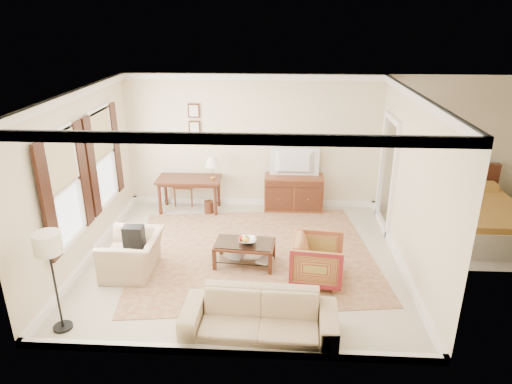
# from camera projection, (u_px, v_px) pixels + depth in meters

# --- Properties ---
(room_shell) EXTENTS (5.51, 5.01, 2.91)m
(room_shell) POSITION_uv_depth(u_px,v_px,m) (242.00, 121.00, 7.18)
(room_shell) COLOR beige
(room_shell) RESTS_ON ground
(annex_bedroom) EXTENTS (3.00, 2.70, 2.90)m
(annex_bedroom) POSITION_uv_depth(u_px,v_px,m) (480.00, 220.00, 8.79)
(annex_bedroom) COLOR beige
(annex_bedroom) RESTS_ON ground
(window_front) EXTENTS (0.12, 1.56, 1.80)m
(window_front) POSITION_uv_depth(u_px,v_px,m) (64.00, 188.00, 7.01)
(window_front) COLOR #CCB284
(window_front) RESTS_ON room_shell
(window_rear) EXTENTS (0.12, 1.56, 1.80)m
(window_rear) POSITION_uv_depth(u_px,v_px,m) (103.00, 157.00, 8.50)
(window_rear) COLOR #CCB284
(window_rear) RESTS_ON room_shell
(doorway) EXTENTS (0.10, 1.12, 2.25)m
(doorway) POSITION_uv_depth(u_px,v_px,m) (387.00, 176.00, 8.94)
(doorway) COLOR white
(doorway) RESTS_ON room_shell
(rug) EXTENTS (4.64, 4.12, 0.01)m
(rug) POSITION_uv_depth(u_px,v_px,m) (253.00, 253.00, 8.25)
(rug) COLOR brown
(rug) RESTS_ON room_shell
(writing_desk) EXTENTS (1.36, 0.68, 0.74)m
(writing_desk) POSITION_uv_depth(u_px,v_px,m) (189.00, 183.00, 9.84)
(writing_desk) COLOR #482114
(writing_desk) RESTS_ON room_shell
(desk_chair) EXTENTS (0.49, 0.49, 1.05)m
(desk_chair) POSITION_uv_depth(u_px,v_px,m) (184.00, 182.00, 10.21)
(desk_chair) COLOR brown
(desk_chair) RESTS_ON room_shell
(desk_lamp) EXTENTS (0.32, 0.32, 0.50)m
(desk_lamp) POSITION_uv_depth(u_px,v_px,m) (213.00, 168.00, 9.68)
(desk_lamp) COLOR silver
(desk_lamp) RESTS_ON writing_desk
(framed_prints) EXTENTS (0.25, 0.04, 0.68)m
(framed_prints) POSITION_uv_depth(u_px,v_px,m) (194.00, 119.00, 9.73)
(framed_prints) COLOR #482114
(framed_prints) RESTS_ON room_shell
(sideboard) EXTENTS (1.26, 0.48, 0.78)m
(sideboard) POSITION_uv_depth(u_px,v_px,m) (293.00, 193.00, 9.96)
(sideboard) COLOR brown
(sideboard) RESTS_ON room_shell
(tv) EXTENTS (1.01, 0.58, 0.13)m
(tv) POSITION_uv_depth(u_px,v_px,m) (295.00, 154.00, 9.62)
(tv) COLOR black
(tv) RESTS_ON sideboard
(coffee_table) EXTENTS (1.05, 0.67, 0.43)m
(coffee_table) POSITION_uv_depth(u_px,v_px,m) (245.00, 248.00, 7.77)
(coffee_table) COLOR #482114
(coffee_table) RESTS_ON room_shell
(fruit_bowl) EXTENTS (0.42, 0.42, 0.10)m
(fruit_bowl) POSITION_uv_depth(u_px,v_px,m) (248.00, 240.00, 7.70)
(fruit_bowl) COLOR silver
(fruit_bowl) RESTS_ON coffee_table
(book_a) EXTENTS (0.28, 0.12, 0.38)m
(book_a) POSITION_uv_depth(u_px,v_px,m) (231.00, 254.00, 7.87)
(book_a) COLOR brown
(book_a) RESTS_ON coffee_table
(book_b) EXTENTS (0.26, 0.15, 0.38)m
(book_b) POSITION_uv_depth(u_px,v_px,m) (259.00, 258.00, 7.75)
(book_b) COLOR brown
(book_b) RESTS_ON coffee_table
(striped_armchair) EXTENTS (0.85, 0.89, 0.83)m
(striped_armchair) POSITION_uv_depth(u_px,v_px,m) (318.00, 258.00, 7.26)
(striped_armchair) COLOR maroon
(striped_armchair) RESTS_ON room_shell
(club_armchair) EXTENTS (0.67, 1.03, 0.89)m
(club_armchair) POSITION_uv_depth(u_px,v_px,m) (132.00, 248.00, 7.50)
(club_armchair) COLOR tan
(club_armchair) RESTS_ON room_shell
(backpack) EXTENTS (0.30, 0.37, 0.40)m
(backpack) POSITION_uv_depth(u_px,v_px,m) (134.00, 235.00, 7.41)
(backpack) COLOR black
(backpack) RESTS_ON club_armchair
(sofa) EXTENTS (2.08, 0.68, 0.80)m
(sofa) POSITION_uv_depth(u_px,v_px,m) (260.00, 311.00, 6.00)
(sofa) COLOR tan
(sofa) RESTS_ON room_shell
(floor_lamp) EXTENTS (0.36, 0.36, 1.46)m
(floor_lamp) POSITION_uv_depth(u_px,v_px,m) (49.00, 251.00, 5.85)
(floor_lamp) COLOR black
(floor_lamp) RESTS_ON room_shell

